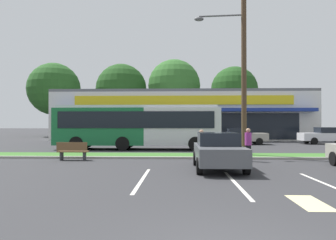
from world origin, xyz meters
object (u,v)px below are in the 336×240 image
utility_pole (242,52)px  pedestrian_by_pole (248,145)px  car_5 (218,151)px  city_bus (138,126)px  pedestrian_near_bench (202,145)px  bus_stop_bench (73,151)px  car_4 (241,136)px  car_3 (188,136)px  car_0 (327,135)px

utility_pole → pedestrian_by_pole: size_ratio=6.81×
utility_pole → car_5: 7.71m
city_bus → pedestrian_near_bench: bearing=-59.2°
city_bus → bus_stop_bench: 7.65m
utility_pole → pedestrian_near_bench: 6.30m
car_4 → pedestrian_by_pole: size_ratio=2.66×
utility_pole → car_3: utility_pole is taller
utility_pole → pedestrian_by_pole: utility_pole is taller
car_4 → pedestrian_near_bench: bearing=-109.0°
car_0 → pedestrian_by_pole: size_ratio=2.84×
pedestrian_by_pole → car_0: bearing=53.4°
car_5 → pedestrian_near_bench: size_ratio=2.62×
car_3 → car_4: bearing=167.9°
city_bus → car_0: 18.28m
pedestrian_by_pole → car_4: bearing=80.2°
car_0 → pedestrian_near_bench: 19.01m
city_bus → car_3: 8.05m
car_4 → city_bus: bearing=-146.0°
city_bus → car_0: city_bus is taller
bus_stop_bench → car_0: car_0 is taller
car_5 → bus_stop_bench: bearing=-112.9°
utility_pole → pedestrian_by_pole: bearing=-93.3°
pedestrian_near_bench → pedestrian_by_pole: (2.37, 0.03, 0.03)m
car_3 → car_4: 5.00m
car_0 → car_3: bearing=-0.7°
car_4 → pedestrian_near_bench: (-4.56, -13.23, 0.05)m
car_3 → pedestrian_by_pole: 14.50m
utility_pole → car_0: 16.47m
city_bus → car_5: 11.26m
utility_pole → bus_stop_bench: bearing=-166.8°
bus_stop_bench → pedestrian_by_pole: bearing=179.1°
pedestrian_by_pole → bus_stop_bench: bearing=178.8°
car_0 → pedestrian_near_bench: (-12.71, -14.13, 0.01)m
car_3 → utility_pole: bearing=103.3°
city_bus → car_0: bearing=22.7°
car_4 → pedestrian_by_pole: 13.38m
city_bus → bus_stop_bench: city_bus is taller
utility_pole → city_bus: utility_pole is taller
pedestrian_near_bench → pedestrian_by_pole: pedestrian_by_pole is taller
bus_stop_bench → car_0: bearing=-144.3°
city_bus → car_4: 10.64m
bus_stop_bench → car_5: (7.22, -3.05, 0.28)m
utility_pole → car_4: bearing=79.3°
bus_stop_bench → car_5: size_ratio=0.38×
utility_pole → city_bus: 9.41m
bus_stop_bench → car_5: car_5 is taller
car_5 → pedestrian_by_pole: (1.86, 2.90, 0.07)m
pedestrian_by_pole → car_5: bearing=-123.1°
car_5 → pedestrian_by_pole: 3.45m
utility_pole → bus_stop_bench: 10.99m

